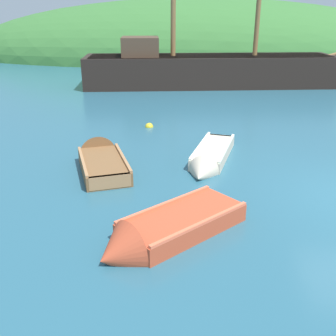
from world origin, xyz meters
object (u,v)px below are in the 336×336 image
rowboat_center (101,162)px  buoy_yellow (149,127)px  rowboat_outer_left (210,159)px  rowboat_portside (163,233)px  sailing_ship (207,75)px

rowboat_center → buoy_yellow: (1.00, 4.44, -0.15)m
rowboat_outer_left → rowboat_portside: 4.66m
sailing_ship → rowboat_center: 14.50m
rowboat_center → rowboat_outer_left: bearing=-100.6°
rowboat_center → rowboat_outer_left: size_ratio=0.90×
buoy_yellow → sailing_ship: bearing=74.4°
sailing_ship → rowboat_center: sailing_ship is taller
sailing_ship → buoy_yellow: bearing=-112.0°
rowboat_outer_left → rowboat_portside: (-1.16, -4.52, 0.03)m
rowboat_center → buoy_yellow: 4.55m
rowboat_center → rowboat_portside: bearing=-171.5°
rowboat_portside → rowboat_outer_left: bearing=-148.2°
rowboat_center → buoy_yellow: bearing=-32.7°
rowboat_center → rowboat_portside: (2.15, -3.97, -0.00)m
rowboat_portside → buoy_yellow: size_ratio=9.85×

